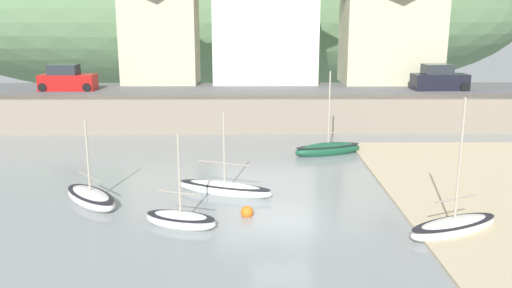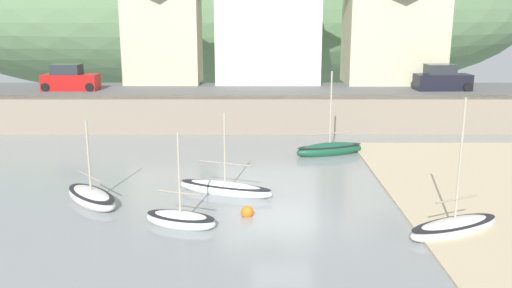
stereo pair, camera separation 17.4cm
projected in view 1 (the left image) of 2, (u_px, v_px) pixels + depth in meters
name	position (u px, v px, depth m)	size (l,w,h in m)	color
quay_seawall	(269.00, 111.00, 38.50)	(48.00, 9.40, 2.40)	gray
hillside_backdrop	(222.00, 20.00, 73.75)	(80.00, 44.00, 20.47)	#587950
waterfront_building_left	(160.00, 25.00, 44.56)	(6.35, 4.77, 9.26)	beige
waterfront_building_centre	(265.00, 14.00, 44.42)	(8.76, 4.71, 11.09)	white
waterfront_building_right	(391.00, 26.00, 44.72)	(8.14, 5.34, 9.23)	beige
dinghy_open_wooden	(91.00, 198.00, 23.68)	(3.44, 3.67, 3.85)	silver
fishing_boat_green	(225.00, 188.00, 24.96)	(4.65, 2.56, 3.93)	white
sailboat_nearest_shore	(454.00, 226.00, 20.43)	(4.23, 2.87, 5.34)	silver
sailboat_blue_trim	(328.00, 149.00, 31.96)	(4.31, 2.38, 5.08)	#194F35
sailboat_far_left	(181.00, 220.00, 21.19)	(3.18, 2.13, 3.87)	white
parked_car_near_slipway	(67.00, 80.00, 41.05)	(4.10, 1.82, 1.95)	#B51715
parked_car_by_wall	(439.00, 79.00, 41.28)	(4.18, 1.91, 1.95)	black
mooring_buoy	(247.00, 212.00, 22.21)	(0.52, 0.52, 0.52)	orange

